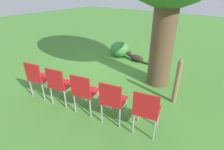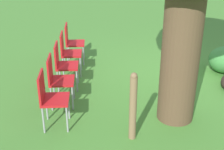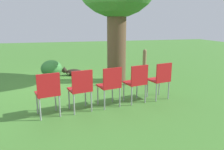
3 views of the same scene
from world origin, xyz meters
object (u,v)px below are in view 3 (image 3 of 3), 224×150
Objects in this scene: dog at (73,72)px; red_chair_4 at (161,78)px; red_chair_2 at (110,84)px; tennis_ball at (85,72)px; red_chair_1 at (81,87)px; fence_post at (144,67)px; red_chair_0 at (48,91)px; red_chair_3 at (137,81)px.

red_chair_4 is (3.02, 1.93, 0.42)m from dog.
red_chair_4 reaches higher than dog.
tennis_ball is at bearing -10.81° from red_chair_2.
red_chair_1 is 1.00× the size of red_chair_4.
fence_post reaches higher than red_chair_0.
red_chair_0 is 1.00× the size of red_chair_1.
tennis_ball is at bearing 11.11° from red_chair_4.
red_chair_1 and red_chair_2 have the same top height.
red_chair_3 is 1.00× the size of red_chair_4.
tennis_ball is at bearing -147.97° from dog.
red_chair_4 is (-0.42, 2.63, 0.00)m from red_chair_0.
fence_post reaches higher than dog.
red_chair_1 is 1.00× the size of red_chair_2.
red_chair_1 reaches higher than dog.
red_chair_2 is at bearing -94.01° from red_chair_0.
red_chair_2 is 13.54× the size of tennis_ball.
red_chair_0 reaches higher than tennis_ball.
red_chair_4 is at bearing -94.01° from red_chair_0.
red_chair_1 is 0.67m from red_chair_2.
fence_post is 1.60m from red_chair_3.
dog is at bearing -65.52° from tennis_ball.
tennis_ball is (-0.22, 0.47, -0.09)m from dog.
fence_post is at bearing 38.91° from tennis_ball.
dog reaches higher than tennis_ball.
tennis_ball is (-3.55, 0.52, -0.51)m from red_chair_1.
red_chair_1 is (3.33, -0.05, 0.42)m from dog.
red_chair_0 is at bearing 85.99° from red_chair_3.
tennis_ball is at bearing -21.44° from red_chair_1.
red_chair_0 is 1.00× the size of red_chair_3.
fence_post is at bearing -17.73° from red_chair_4.
dog is 1.09× the size of red_chair_4.
fence_post reaches higher than red_chair_3.
red_chair_3 is at bearing -94.01° from red_chair_1.
red_chair_3 is 0.67m from red_chair_4.
fence_post is at bearing -70.92° from red_chair_0.
tennis_ball is (-1.93, -1.56, -0.51)m from fence_post.
fence_post reaches higher than red_chair_2.
red_chair_2 and red_chair_3 have the same top height.
red_chair_3 is (-0.11, 0.66, 0.00)m from red_chair_2.
dog is 3.40m from red_chair_3.
fence_post is at bearing -41.59° from red_chair_3.
fence_post is 15.93× the size of tennis_ball.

